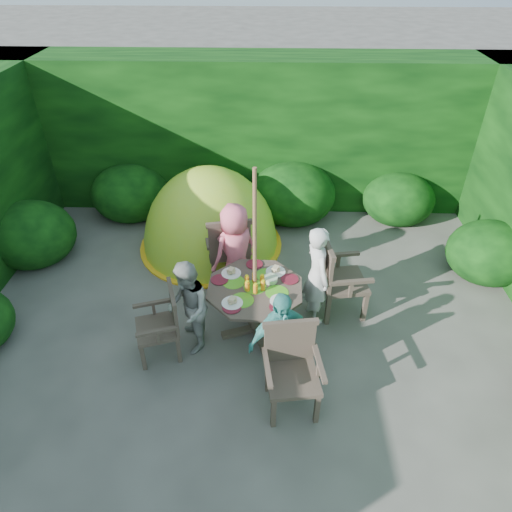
{
  "coord_description": "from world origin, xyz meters",
  "views": [
    {
      "loc": [
        0.2,
        -3.59,
        4.09
      ],
      "look_at": [
        0.05,
        0.92,
        0.85
      ],
      "focal_mm": 32.0,
      "sensor_mm": 36.0,
      "label": 1
    }
  ],
  "objects_px": {
    "child_left": "(188,308)",
    "child_back": "(235,251)",
    "child_right": "(317,275)",
    "dome_tent": "(212,245)",
    "garden_chair_front": "(291,367)",
    "child_front": "(279,340)",
    "patio_table": "(255,294)",
    "garden_chair_back": "(229,247)",
    "garden_chair_left": "(163,323)",
    "garden_chair_right": "(337,277)",
    "parasol_pole": "(255,259)"
  },
  "relations": [
    {
      "from": "patio_table",
      "to": "child_left",
      "type": "relative_size",
      "value": 1.28
    },
    {
      "from": "garden_chair_front",
      "to": "dome_tent",
      "type": "bearing_deg",
      "value": 103.74
    },
    {
      "from": "patio_table",
      "to": "child_right",
      "type": "bearing_deg",
      "value": 20.58
    },
    {
      "from": "child_right",
      "to": "child_front",
      "type": "xyz_separation_m",
      "value": [
        -0.47,
        -1.03,
        -0.06
      ]
    },
    {
      "from": "patio_table",
      "to": "dome_tent",
      "type": "bearing_deg",
      "value": 112.17
    },
    {
      "from": "child_right",
      "to": "dome_tent",
      "type": "distance_m",
      "value": 2.29
    },
    {
      "from": "garden_chair_right",
      "to": "garden_chair_back",
      "type": "relative_size",
      "value": 1.02
    },
    {
      "from": "garden_chair_front",
      "to": "child_right",
      "type": "xyz_separation_m",
      "value": [
        0.34,
        1.3,
        0.16
      ]
    },
    {
      "from": "child_right",
      "to": "child_front",
      "type": "height_order",
      "value": "child_right"
    },
    {
      "from": "patio_table",
      "to": "garden_chair_right",
      "type": "height_order",
      "value": "garden_chair_right"
    },
    {
      "from": "garden_chair_front",
      "to": "dome_tent",
      "type": "xyz_separation_m",
      "value": [
        -1.16,
        2.89,
        -0.51
      ]
    },
    {
      "from": "patio_table",
      "to": "parasol_pole",
      "type": "relative_size",
      "value": 0.69
    },
    {
      "from": "child_left",
      "to": "garden_chair_right",
      "type": "bearing_deg",
      "value": 96.52
    },
    {
      "from": "garden_chair_front",
      "to": "child_back",
      "type": "relative_size",
      "value": 0.7
    },
    {
      "from": "garden_chair_right",
      "to": "dome_tent",
      "type": "bearing_deg",
      "value": 41.4
    },
    {
      "from": "garden_chair_right",
      "to": "child_left",
      "type": "bearing_deg",
      "value": 102.23
    },
    {
      "from": "parasol_pole",
      "to": "garden_chair_right",
      "type": "relative_size",
      "value": 2.13
    },
    {
      "from": "garden_chair_front",
      "to": "patio_table",
      "type": "bearing_deg",
      "value": 103.24
    },
    {
      "from": "garden_chair_back",
      "to": "garden_chair_front",
      "type": "distance_m",
      "value": 2.19
    },
    {
      "from": "patio_table",
      "to": "child_right",
      "type": "xyz_separation_m",
      "value": [
        0.75,
        0.28,
        0.09
      ]
    },
    {
      "from": "garden_chair_back",
      "to": "child_back",
      "type": "height_order",
      "value": "child_back"
    },
    {
      "from": "child_right",
      "to": "child_front",
      "type": "relative_size",
      "value": 1.1
    },
    {
      "from": "garden_chair_right",
      "to": "garden_chair_front",
      "type": "height_order",
      "value": "garden_chair_right"
    },
    {
      "from": "child_right",
      "to": "child_back",
      "type": "xyz_separation_m",
      "value": [
        -1.03,
        0.47,
        0.0
      ]
    },
    {
      "from": "dome_tent",
      "to": "child_right",
      "type": "bearing_deg",
      "value": -60.23
    },
    {
      "from": "child_left",
      "to": "dome_tent",
      "type": "distance_m",
      "value": 2.23
    },
    {
      "from": "child_back",
      "to": "child_front",
      "type": "distance_m",
      "value": 1.6
    },
    {
      "from": "dome_tent",
      "to": "patio_table",
      "type": "bearing_deg",
      "value": -81.58
    },
    {
      "from": "garden_chair_back",
      "to": "garden_chair_front",
      "type": "height_order",
      "value": "garden_chair_back"
    },
    {
      "from": "child_right",
      "to": "child_front",
      "type": "bearing_deg",
      "value": 138.59
    },
    {
      "from": "patio_table",
      "to": "parasol_pole",
      "type": "height_order",
      "value": "parasol_pole"
    },
    {
      "from": "garden_chair_front",
      "to": "child_left",
      "type": "bearing_deg",
      "value": 139.19
    },
    {
      "from": "garden_chair_left",
      "to": "child_front",
      "type": "xyz_separation_m",
      "value": [
        1.31,
        -0.36,
        0.14
      ]
    },
    {
      "from": "garden_chair_front",
      "to": "dome_tent",
      "type": "relative_size",
      "value": 0.37
    },
    {
      "from": "garden_chair_front",
      "to": "child_back",
      "type": "xyz_separation_m",
      "value": [
        -0.69,
        1.77,
        0.17
      ]
    },
    {
      "from": "garden_chair_front",
      "to": "child_right",
      "type": "distance_m",
      "value": 1.36
    },
    {
      "from": "garden_chair_left",
      "to": "child_back",
      "type": "height_order",
      "value": "child_back"
    },
    {
      "from": "garden_chair_left",
      "to": "child_right",
      "type": "relative_size",
      "value": 0.65
    },
    {
      "from": "garden_chair_back",
      "to": "garden_chair_front",
      "type": "bearing_deg",
      "value": 98.71
    },
    {
      "from": "patio_table",
      "to": "dome_tent",
      "type": "xyz_separation_m",
      "value": [
        -0.76,
        1.86,
        -0.58
      ]
    },
    {
      "from": "garden_chair_back",
      "to": "child_front",
      "type": "height_order",
      "value": "child_front"
    },
    {
      "from": "garden_chair_right",
      "to": "dome_tent",
      "type": "distance_m",
      "value": 2.36
    },
    {
      "from": "child_left",
      "to": "child_back",
      "type": "distance_m",
      "value": 1.13
    },
    {
      "from": "patio_table",
      "to": "child_front",
      "type": "distance_m",
      "value": 0.8
    },
    {
      "from": "garden_chair_right",
      "to": "child_back",
      "type": "xyz_separation_m",
      "value": [
        -1.3,
        0.35,
        0.12
      ]
    },
    {
      "from": "parasol_pole",
      "to": "garden_chair_left",
      "type": "xyz_separation_m",
      "value": [
        -1.03,
        -0.39,
        -0.64
      ]
    },
    {
      "from": "patio_table",
      "to": "garden_chair_back",
      "type": "xyz_separation_m",
      "value": [
        -0.4,
        1.01,
        -0.04
      ]
    },
    {
      "from": "dome_tent",
      "to": "child_back",
      "type": "bearing_deg",
      "value": -80.77
    },
    {
      "from": "child_left",
      "to": "child_front",
      "type": "xyz_separation_m",
      "value": [
        1.03,
        -0.47,
        0.01
      ]
    },
    {
      "from": "garden_chair_left",
      "to": "dome_tent",
      "type": "distance_m",
      "value": 2.32
    }
  ]
}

